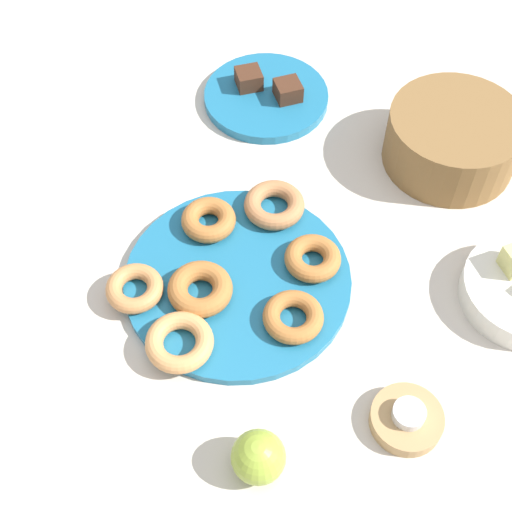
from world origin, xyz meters
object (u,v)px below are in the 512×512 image
(donut_2, at_px, (293,317))
(brownie_far, at_px, (288,90))
(donut_5, at_px, (274,205))
(apple, at_px, (258,457))
(donut_4, at_px, (200,289))
(donut_6, at_px, (135,288))
(donut_3, at_px, (313,258))
(donut_plate, at_px, (238,280))
(cake_plate, at_px, (266,97))
(tealight, at_px, (409,414))
(donut_0, at_px, (209,220))
(candle_holder, at_px, (406,419))
(brownie_near, at_px, (249,79))
(donut_1, at_px, (179,342))
(basket, at_px, (453,139))

(donut_2, distance_m, brownie_far, 0.44)
(donut_5, xyz_separation_m, apple, (0.32, -0.22, 0.01))
(donut_4, bearing_deg, donut_6, -121.74)
(donut_3, xyz_separation_m, brownie_far, (-0.31, 0.15, 0.01))
(donut_plate, height_order, cake_plate, cake_plate)
(donut_5, distance_m, tealight, 0.37)
(cake_plate, bearing_deg, brownie_far, 45.00)
(donut_4, distance_m, donut_6, 0.09)
(donut_0, bearing_deg, donut_5, 76.48)
(donut_5, height_order, candle_holder, donut_5)
(donut_5, xyz_separation_m, donut_6, (0.03, -0.24, -0.00))
(donut_6, height_order, brownie_near, brownie_near)
(donut_3, distance_m, cake_plate, 0.36)
(donut_3, distance_m, brownie_near, 0.38)
(donut_4, bearing_deg, apple, -11.56)
(donut_1, bearing_deg, donut_4, 133.94)
(donut_5, xyz_separation_m, tealight, (0.37, -0.03, 0.00))
(donut_2, bearing_deg, basket, 110.31)
(donut_2, height_order, basket, basket)
(donut_1, relative_size, apple, 1.38)
(donut_plate, relative_size, candle_holder, 3.51)
(brownie_far, relative_size, basket, 0.20)
(candle_holder, bearing_deg, donut_2, -165.30)
(donut_2, height_order, donut_6, same)
(donut_5, bearing_deg, donut_3, -1.63)
(donut_5, xyz_separation_m, candle_holder, (0.37, -0.03, -0.02))
(donut_6, distance_m, brownie_near, 0.45)
(brownie_near, distance_m, candle_holder, 0.64)
(donut_5, bearing_deg, donut_1, -58.77)
(donut_1, bearing_deg, donut_3, 96.64)
(donut_5, distance_m, brownie_far, 0.25)
(tealight, bearing_deg, apple, -103.10)
(donut_0, bearing_deg, tealight, 10.24)
(donut_1, bearing_deg, donut_2, 74.40)
(donut_5, height_order, tealight, donut_5)
(donut_5, relative_size, donut_6, 1.14)
(donut_plate, bearing_deg, donut_2, 16.36)
(candle_holder, bearing_deg, tealight, 0.00)
(donut_4, bearing_deg, donut_plate, 89.94)
(donut_plate, bearing_deg, apple, -23.85)
(donut_2, bearing_deg, brownie_near, 157.54)
(brownie_near, height_order, apple, apple)
(cake_plate, bearing_deg, donut_3, -19.96)
(donut_4, xyz_separation_m, donut_5, (-0.08, 0.17, -0.00))
(donut_4, xyz_separation_m, brownie_near, (-0.34, 0.27, 0.00))
(donut_3, height_order, brownie_near, brownie_near)
(cake_plate, bearing_deg, candle_holder, -13.92)
(cake_plate, distance_m, brownie_far, 0.04)
(donut_1, relative_size, donut_6, 1.13)
(basket, bearing_deg, donut_5, -97.27)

